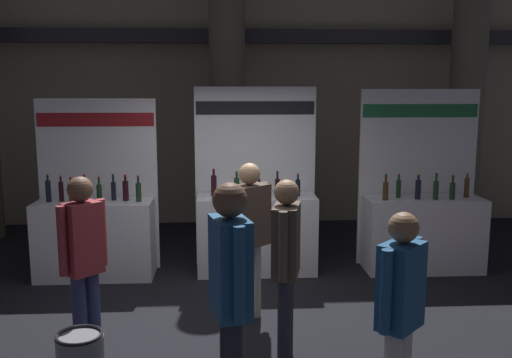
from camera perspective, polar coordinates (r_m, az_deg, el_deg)
name	(u,v)px	position (r m, az deg, el deg)	size (l,w,h in m)	color
ground_plane	(231,320)	(6.15, -2.55, -14.29)	(24.00, 24.00, 0.00)	black
hall_colonnade	(227,58)	(10.01, -3.02, 12.30)	(11.76, 1.43, 6.10)	gray
exhibitor_booth_0	(96,231)	(7.63, -16.11, -5.16)	(1.58, 0.72, 2.33)	white
exhibitor_booth_1	(257,225)	(7.53, 0.05, -4.78)	(1.66, 0.66, 2.48)	white
exhibitor_booth_2	(422,225)	(7.94, 16.67, -4.57)	(1.65, 0.66, 2.45)	white
visitor_1	(400,305)	(4.14, 14.57, -12.43)	(0.40, 0.39, 1.62)	silver
visitor_3	(84,255)	(5.23, -17.28, -7.47)	(0.36, 0.36, 1.70)	navy
visitor_4	(250,227)	(5.87, -0.65, -4.91)	(0.47, 0.46, 1.70)	#ADA393
visitor_5	(286,254)	(5.00, 3.10, -7.71)	(0.31, 0.59, 1.68)	#23232D
visitor_6	(231,285)	(3.95, -2.63, -10.83)	(0.32, 0.53, 1.83)	#23232D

